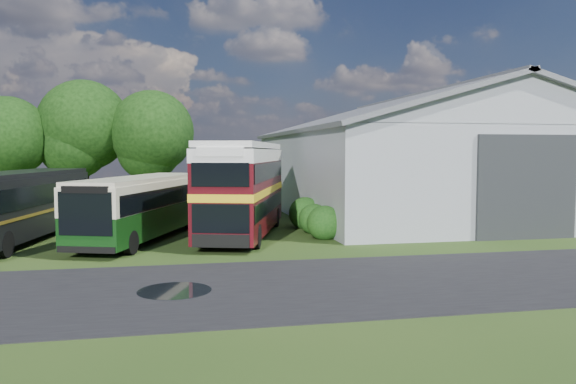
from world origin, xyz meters
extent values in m
plane|color=#1D3812|center=(0.00, 0.00, 0.00)|extent=(120.00, 120.00, 0.00)
cube|color=black|center=(3.00, -3.00, 0.00)|extent=(60.00, 8.00, 0.02)
cylinder|color=black|center=(-1.50, -3.00, 0.00)|extent=(2.20, 2.20, 0.01)
cube|color=gray|center=(15.00, 16.00, 2.75)|extent=(18.00, 24.00, 5.50)
cube|color=#2D3033|center=(15.00, 3.92, 2.50)|extent=(5.20, 0.18, 5.00)
cylinder|color=black|center=(-13.00, 23.50, 1.53)|extent=(0.56, 0.56, 3.06)
sphere|color=black|center=(-13.00, 23.50, 5.27)|extent=(5.78, 5.78, 5.78)
cylinder|color=black|center=(-8.00, 24.80, 1.80)|extent=(0.56, 0.56, 3.60)
sphere|color=black|center=(-8.00, 24.80, 6.20)|extent=(6.80, 6.80, 6.80)
cylinder|color=black|center=(-3.00, 23.80, 1.66)|extent=(0.56, 0.56, 3.31)
sphere|color=black|center=(-3.00, 23.80, 5.70)|extent=(6.26, 6.26, 6.26)
sphere|color=#194714|center=(5.60, 6.00, 0.00)|extent=(1.70, 1.70, 1.70)
sphere|color=#194714|center=(5.60, 8.00, 0.00)|extent=(1.60, 1.60, 1.60)
sphere|color=#194714|center=(5.60, 10.00, 0.00)|extent=(1.80, 1.80, 1.80)
cube|color=black|center=(-2.96, 7.54, 1.65)|extent=(6.04, 11.11, 2.71)
cube|color=#460A10|center=(1.91, 7.74, 2.47)|extent=(5.74, 11.08, 4.30)
cube|color=black|center=(-8.53, 8.13, 1.79)|extent=(4.60, 12.13, 2.94)
camera|label=1|loc=(-1.50, -19.84, 4.13)|focal=35.00mm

